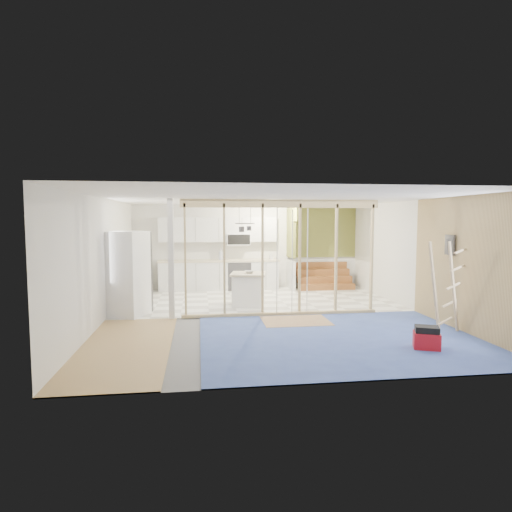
{
  "coord_description": "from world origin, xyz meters",
  "views": [
    {
      "loc": [
        -1.51,
        -9.26,
        2.15
      ],
      "look_at": [
        -0.18,
        0.6,
        1.3
      ],
      "focal_mm": 30.0,
      "sensor_mm": 36.0,
      "label": 1
    }
  ],
  "objects": [
    {
      "name": "island",
      "position": [
        -0.29,
        1.17,
        0.41
      ],
      "size": [
        0.99,
        0.99,
        0.83
      ],
      "rotation": [
        0.0,
        0.0,
        -0.19
      ],
      "color": "white",
      "rests_on": "room"
    },
    {
      "name": "room",
      "position": [
        0.0,
        0.0,
        1.3
      ],
      "size": [
        7.01,
        8.01,
        2.61
      ],
      "color": "slate",
      "rests_on": "ground"
    },
    {
      "name": "green_partition",
      "position": [
        2.04,
        3.66,
        0.94
      ],
      "size": [
        2.25,
        1.51,
        2.6
      ],
      "color": "olive",
      "rests_on": "room"
    },
    {
      "name": "soap_bottle_b",
      "position": [
        0.7,
        3.7,
        1.03
      ],
      "size": [
        0.11,
        0.11,
        0.2
      ],
      "primitive_type": "imported",
      "rotation": [
        0.0,
        0.0,
        0.29
      ],
      "color": "silver",
      "rests_on": "base_cabinets"
    },
    {
      "name": "pot_rack",
      "position": [
        -0.31,
        1.89,
        2.0
      ],
      "size": [
        0.52,
        0.52,
        0.72
      ],
      "color": "black",
      "rests_on": "room"
    },
    {
      "name": "ceiling_light",
      "position": [
        1.4,
        3.0,
        2.54
      ],
      "size": [
        0.32,
        0.32,
        0.08
      ],
      "primitive_type": "cylinder",
      "color": "#FFEABF",
      "rests_on": "room"
    },
    {
      "name": "upper_cabinets",
      "position": [
        -0.84,
        3.82,
        1.82
      ],
      "size": [
        3.6,
        0.41,
        0.85
      ],
      "color": "silver",
      "rests_on": "room"
    },
    {
      "name": "electrical_panel",
      "position": [
        3.43,
        -1.4,
        1.65
      ],
      "size": [
        0.04,
        0.3,
        0.4
      ],
      "primitive_type": "cube",
      "color": "#3B3B40",
      "rests_on": "room"
    },
    {
      "name": "fridge",
      "position": [
        -3.12,
        0.45,
        0.95
      ],
      "size": [
        1.08,
        1.04,
        1.89
      ],
      "rotation": [
        0.0,
        0.0,
        -0.38
      ],
      "color": "white",
      "rests_on": "room"
    },
    {
      "name": "bowl",
      "position": [
        -0.27,
        1.16,
        0.86
      ],
      "size": [
        0.27,
        0.27,
        0.06
      ],
      "primitive_type": "imported",
      "rotation": [
        0.0,
        0.0,
        -0.13
      ],
      "color": "silver",
      "rests_on": "island"
    },
    {
      "name": "soap_bottle_a",
      "position": [
        -0.85,
        3.68,
        1.1
      ],
      "size": [
        0.16,
        0.16,
        0.34
      ],
      "primitive_type": "imported",
      "rotation": [
        0.0,
        0.0,
        -0.29
      ],
      "color": "#ACB1C0",
      "rests_on": "base_cabinets"
    },
    {
      "name": "base_cabinets",
      "position": [
        -1.61,
        3.36,
        0.47
      ],
      "size": [
        4.45,
        2.24,
        0.93
      ],
      "color": "silver",
      "rests_on": "room"
    },
    {
      "name": "floor_overlays",
      "position": [
        0.07,
        0.06,
        0.01
      ],
      "size": [
        7.0,
        8.0,
        0.03
      ],
      "color": "white",
      "rests_on": "room"
    },
    {
      "name": "ladder",
      "position": [
        3.09,
        -1.89,
        0.89
      ],
      "size": [
        0.91,
        0.21,
        1.74
      ],
      "rotation": [
        0.0,
        0.0,
        0.43
      ],
      "color": "#D3B481",
      "rests_on": "room"
    },
    {
      "name": "toolbox",
      "position": [
        2.22,
        -2.77,
        0.19
      ],
      "size": [
        0.5,
        0.44,
        0.39
      ],
      "rotation": [
        0.0,
        0.0,
        -0.39
      ],
      "color": "#A30F18",
      "rests_on": "room"
    },
    {
      "name": "stud_frame",
      "position": [
        -0.22,
        -0.0,
        1.58
      ],
      "size": [
        4.66,
        0.14,
        2.6
      ],
      "color": "tan",
      "rests_on": "room"
    },
    {
      "name": "sheathing_panel",
      "position": [
        3.48,
        -2.0,
        1.3
      ],
      "size": [
        0.02,
        4.0,
        2.6
      ],
      "primitive_type": "cube",
      "color": "tan",
      "rests_on": "room"
    }
  ]
}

